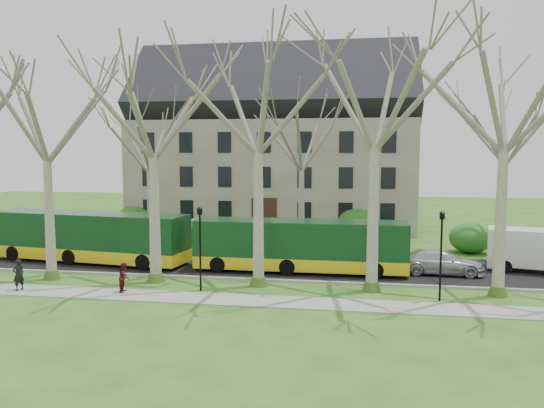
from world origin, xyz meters
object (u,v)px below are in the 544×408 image
(sedan, at_px, (440,262))
(pedestrian_b, at_px, (124,277))
(bus_lead, at_px, (90,236))
(pedestrian_a, at_px, (18,274))
(bus_follow, at_px, (300,245))
(van_a, at_px, (540,251))

(sedan, distance_m, pedestrian_b, 17.90)
(bus_lead, bearing_deg, pedestrian_a, -83.25)
(bus_follow, height_order, van_a, bus_follow)
(bus_lead, relative_size, sedan, 2.69)
(bus_follow, distance_m, pedestrian_b, 10.42)
(bus_lead, bearing_deg, bus_follow, 5.28)
(van_a, bearing_deg, bus_follow, -157.47)
(bus_lead, xyz_separation_m, pedestrian_b, (5.42, -6.68, -0.90))
(bus_lead, distance_m, pedestrian_a, 7.35)
(bus_lead, distance_m, sedan, 22.05)
(sedan, bearing_deg, van_a, -73.67)
(van_a, distance_m, pedestrian_a, 29.41)
(pedestrian_a, distance_m, pedestrian_b, 5.57)
(van_a, relative_size, pedestrian_a, 3.51)
(bus_lead, height_order, bus_follow, bus_lead)
(sedan, height_order, pedestrian_a, pedestrian_a)
(sedan, bearing_deg, pedestrian_a, 110.63)
(bus_lead, relative_size, van_a, 2.28)
(bus_lead, height_order, sedan, bus_lead)
(bus_lead, bearing_deg, sedan, 7.60)
(sedan, bearing_deg, bus_lead, 92.39)
(bus_follow, distance_m, sedan, 8.28)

